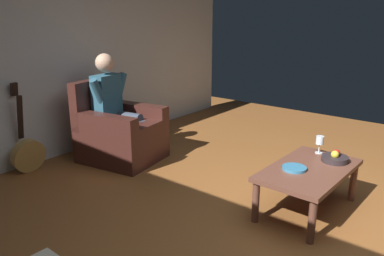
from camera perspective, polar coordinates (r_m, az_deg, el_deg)
ground_plane at (r=3.27m, az=17.38°, el=-15.30°), size 7.54×7.54×0.00m
wall_back at (r=4.87m, az=-18.84°, el=11.23°), size 6.03×0.06×2.59m
armchair at (r=4.64m, az=-10.72°, el=-0.73°), size 0.88×0.96×0.94m
person_seated at (r=4.57m, az=-11.37°, el=3.45°), size 0.62×0.59×1.24m
coffee_table at (r=3.51m, az=16.85°, el=-6.52°), size 1.03×0.62×0.40m
guitar at (r=4.59m, az=-23.09°, el=-3.35°), size 0.37×0.22×0.99m
wine_glass_near at (r=3.84m, az=18.35°, el=-1.88°), size 0.07×0.07×0.17m
fruit_bowl at (r=3.70m, az=20.37°, el=-4.15°), size 0.23×0.23×0.11m
decorative_dish at (r=3.42m, az=14.87°, el=-5.76°), size 0.21×0.21×0.02m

